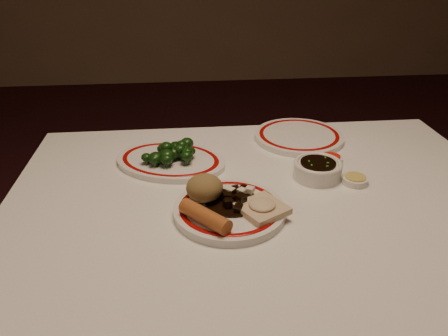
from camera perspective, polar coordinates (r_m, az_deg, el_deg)
dining_table at (r=1.06m, az=5.26°, el=-8.37°), size 1.20×0.90×0.75m
main_plate at (r=0.95m, az=0.71°, el=-5.47°), size 0.30×0.30×0.02m
rice_mound at (r=0.96m, az=-2.56°, el=-2.59°), size 0.08×0.08×0.06m
spring_roll at (r=0.89m, az=-2.50°, el=-6.32°), size 0.11×0.11×0.03m
fried_wonton at (r=0.93m, az=5.00°, el=-5.15°), size 0.12×0.12×0.03m
stirfry_heap at (r=0.96m, az=1.12°, el=-3.99°), size 0.12×0.12×0.03m
broccoli_plate at (r=1.17m, az=-7.00°, el=0.94°), size 0.36×0.34×0.02m
broccoli_pile at (r=1.15m, az=-6.73°, el=2.11°), size 0.14×0.13×0.05m
soy_bowl at (r=1.11m, az=12.10°, el=-0.26°), size 0.12×0.12×0.04m
sweet_sour_dish at (r=1.20m, az=13.75°, el=1.13°), size 0.06×0.06×0.02m
mustard_dish at (r=1.11m, az=16.74°, el=-1.49°), size 0.06×0.06×0.02m
far_plate at (r=1.32m, az=9.74°, el=4.12°), size 0.33×0.33×0.02m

